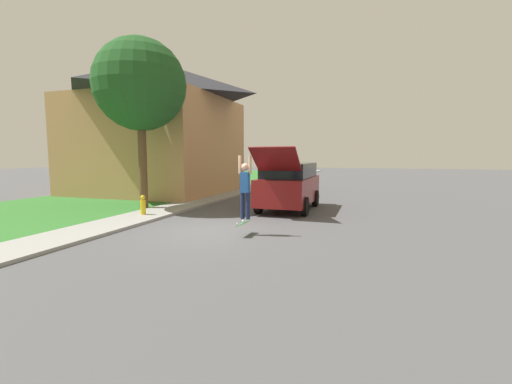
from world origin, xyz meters
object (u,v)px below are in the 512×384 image
at_px(lawn_tree_near, 140,85).
at_px(skateboarder, 245,186).
at_px(skateboard, 244,223).
at_px(suv_parked, 289,185).
at_px(fire_hydrant, 143,205).
at_px(car_down_street, 291,178).

height_order(lawn_tree_near, skateboarder, lawn_tree_near).
bearing_deg(skateboard, skateboarder, 31.95).
relative_size(skateboarder, skateboard, 2.41).
bearing_deg(suv_parked, skateboarder, -91.50).
bearing_deg(skateboarder, skateboard, -148.05).
distance_m(skateboard, fire_hydrant, 5.11).
relative_size(suv_parked, fire_hydrant, 6.79).
relative_size(lawn_tree_near, fire_hydrant, 9.62).
bearing_deg(suv_parked, skateboard, -91.98).
relative_size(skateboarder, fire_hydrant, 2.51).
xyz_separation_m(suv_parked, skateboard, (-0.18, -5.28, -0.74)).
bearing_deg(car_down_street, lawn_tree_near, -106.74).
xyz_separation_m(lawn_tree_near, skateboarder, (6.01, -3.22, -3.94)).
bearing_deg(fire_hydrant, skateboarder, -18.48).
bearing_deg(lawn_tree_near, skateboarder, -28.16).
relative_size(suv_parked, skateboard, 6.55).
height_order(car_down_street, fire_hydrant, car_down_street).
xyz_separation_m(lawn_tree_near, skateboard, (5.96, -3.24, -5.04)).
distance_m(skateboarder, skateboard, 1.10).
relative_size(lawn_tree_near, suv_parked, 1.42).
xyz_separation_m(suv_parked, car_down_street, (-2.33, 10.64, -0.42)).
bearing_deg(fire_hydrant, car_down_street, 79.34).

